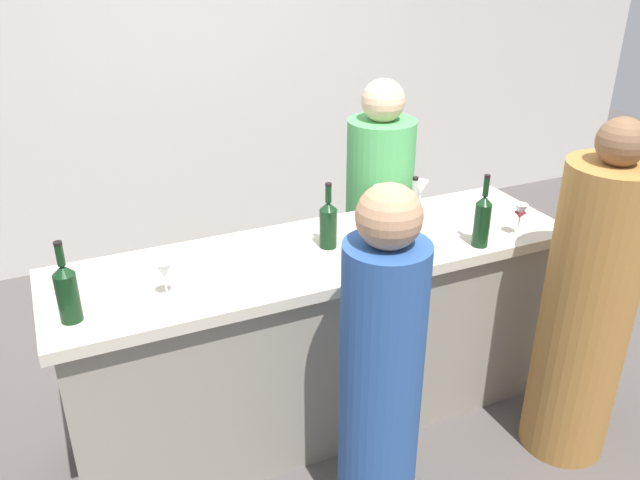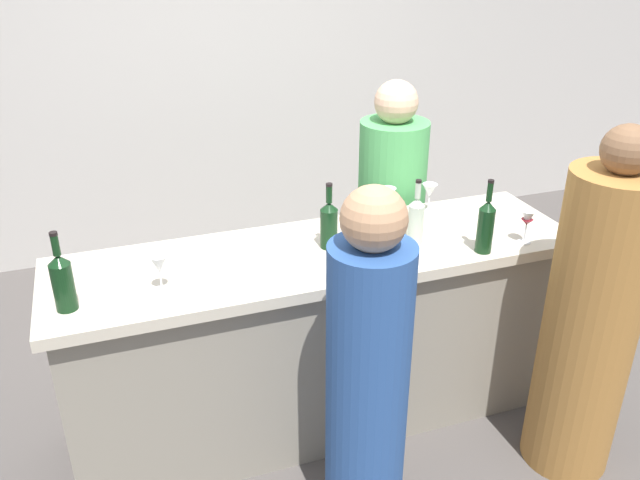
{
  "view_description": "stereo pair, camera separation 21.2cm",
  "coord_description": "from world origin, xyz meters",
  "px_view_note": "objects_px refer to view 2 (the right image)",
  "views": [
    {
      "loc": [
        -1.05,
        -2.34,
        2.22
      ],
      "look_at": [
        0.0,
        0.0,
        0.98
      ],
      "focal_mm": 36.69,
      "sensor_mm": 36.0,
      "label": 1
    },
    {
      "loc": [
        -0.85,
        -2.42,
        2.22
      ],
      "look_at": [
        0.0,
        0.0,
        0.98
      ],
      "focal_mm": 36.69,
      "sensor_mm": 36.0,
      "label": 2
    }
  ],
  "objects_px": {
    "person_left_guest": "(367,383)",
    "person_right_guest": "(390,226)",
    "wine_glass_near_center": "(159,266)",
    "person_center_guest": "(590,323)",
    "wine_glass_near_right": "(388,197)",
    "wine_bottle_second_left_dark_green": "(329,223)",
    "wine_glass_far_left": "(430,191)",
    "wine_glass_near_left": "(527,220)",
    "wine_bottle_center_clear_pale": "(416,219)",
    "wine_bottle_leftmost_dark_green": "(62,281)",
    "wine_bottle_second_right_dark_green": "(486,225)"
  },
  "relations": [
    {
      "from": "person_left_guest",
      "to": "person_right_guest",
      "type": "bearing_deg",
      "value": -39.06
    },
    {
      "from": "wine_glass_near_center",
      "to": "person_center_guest",
      "type": "xyz_separation_m",
      "value": [
        1.67,
        -0.51,
        -0.31
      ]
    },
    {
      "from": "wine_glass_near_right",
      "to": "wine_glass_near_center",
      "type": "bearing_deg",
      "value": -162.92
    },
    {
      "from": "wine_bottle_second_left_dark_green",
      "to": "wine_glass_far_left",
      "type": "relative_size",
      "value": 2.07
    },
    {
      "from": "wine_bottle_second_left_dark_green",
      "to": "person_center_guest",
      "type": "relative_size",
      "value": 0.19
    },
    {
      "from": "wine_glass_near_left",
      "to": "person_left_guest",
      "type": "distance_m",
      "value": 1.08
    },
    {
      "from": "wine_bottle_center_clear_pale",
      "to": "wine_glass_near_right",
      "type": "distance_m",
      "value": 0.28
    },
    {
      "from": "wine_bottle_leftmost_dark_green",
      "to": "wine_bottle_center_clear_pale",
      "type": "relative_size",
      "value": 1.07
    },
    {
      "from": "wine_glass_near_center",
      "to": "wine_bottle_center_clear_pale",
      "type": "bearing_deg",
      "value": 3.17
    },
    {
      "from": "wine_glass_near_left",
      "to": "wine_glass_far_left",
      "type": "distance_m",
      "value": 0.52
    },
    {
      "from": "wine_glass_near_right",
      "to": "wine_bottle_second_left_dark_green",
      "type": "bearing_deg",
      "value": -151.44
    },
    {
      "from": "wine_bottle_leftmost_dark_green",
      "to": "person_center_guest",
      "type": "relative_size",
      "value": 0.2
    },
    {
      "from": "wine_glass_near_right",
      "to": "person_right_guest",
      "type": "xyz_separation_m",
      "value": [
        0.2,
        0.37,
        -0.34
      ]
    },
    {
      "from": "wine_bottle_second_right_dark_green",
      "to": "wine_bottle_center_clear_pale",
      "type": "bearing_deg",
      "value": 141.61
    },
    {
      "from": "wine_bottle_second_right_dark_green",
      "to": "wine_glass_near_right",
      "type": "distance_m",
      "value": 0.53
    },
    {
      "from": "wine_glass_near_center",
      "to": "wine_bottle_second_left_dark_green",
      "type": "bearing_deg",
      "value": 10.61
    },
    {
      "from": "wine_glass_near_left",
      "to": "person_center_guest",
      "type": "bearing_deg",
      "value": -78.85
    },
    {
      "from": "wine_glass_far_left",
      "to": "person_left_guest",
      "type": "bearing_deg",
      "value": -128.44
    },
    {
      "from": "wine_bottle_second_right_dark_green",
      "to": "wine_bottle_leftmost_dark_green",
      "type": "bearing_deg",
      "value": 176.57
    },
    {
      "from": "person_left_guest",
      "to": "person_right_guest",
      "type": "relative_size",
      "value": 0.98
    },
    {
      "from": "wine_glass_near_right",
      "to": "wine_glass_far_left",
      "type": "distance_m",
      "value": 0.23
    },
    {
      "from": "person_right_guest",
      "to": "wine_bottle_leftmost_dark_green",
      "type": "bearing_deg",
      "value": -86.26
    },
    {
      "from": "wine_bottle_leftmost_dark_green",
      "to": "wine_bottle_center_clear_pale",
      "type": "height_order",
      "value": "wine_bottle_leftmost_dark_green"
    },
    {
      "from": "person_left_guest",
      "to": "person_center_guest",
      "type": "xyz_separation_m",
      "value": [
        1.01,
        0.02,
        0.03
      ]
    },
    {
      "from": "person_right_guest",
      "to": "person_left_guest",
      "type": "bearing_deg",
      "value": -48.27
    },
    {
      "from": "wine_glass_near_center",
      "to": "wine_glass_near_right",
      "type": "xyz_separation_m",
      "value": [
        1.13,
        0.35,
        0.0
      ]
    },
    {
      "from": "wine_glass_near_center",
      "to": "person_center_guest",
      "type": "bearing_deg",
      "value": -16.89
    },
    {
      "from": "wine_bottle_second_left_dark_green",
      "to": "wine_glass_far_left",
      "type": "xyz_separation_m",
      "value": [
        0.6,
        0.21,
        -0.01
      ]
    },
    {
      "from": "wine_glass_near_center",
      "to": "wine_bottle_leftmost_dark_green",
      "type": "bearing_deg",
      "value": -176.39
    },
    {
      "from": "wine_bottle_second_left_dark_green",
      "to": "wine_glass_far_left",
      "type": "distance_m",
      "value": 0.64
    },
    {
      "from": "wine_bottle_center_clear_pale",
      "to": "wine_glass_near_left",
      "type": "height_order",
      "value": "wine_bottle_center_clear_pale"
    },
    {
      "from": "wine_bottle_leftmost_dark_green",
      "to": "wine_bottle_center_clear_pale",
      "type": "bearing_deg",
      "value": 3.28
    },
    {
      "from": "wine_bottle_leftmost_dark_green",
      "to": "wine_glass_near_left",
      "type": "height_order",
      "value": "wine_bottle_leftmost_dark_green"
    },
    {
      "from": "wine_bottle_leftmost_dark_green",
      "to": "wine_glass_near_left",
      "type": "bearing_deg",
      "value": -2.58
    },
    {
      "from": "person_center_guest",
      "to": "wine_bottle_leftmost_dark_green",
      "type": "bearing_deg",
      "value": 60.37
    },
    {
      "from": "wine_bottle_leftmost_dark_green",
      "to": "wine_glass_near_left",
      "type": "distance_m",
      "value": 1.95
    },
    {
      "from": "wine_bottle_center_clear_pale",
      "to": "wine_glass_near_center",
      "type": "relative_size",
      "value": 1.98
    },
    {
      "from": "wine_glass_near_left",
      "to": "wine_glass_near_right",
      "type": "xyz_separation_m",
      "value": [
        -0.47,
        0.46,
        -0.0
      ]
    },
    {
      "from": "wine_glass_near_center",
      "to": "person_left_guest",
      "type": "height_order",
      "value": "person_left_guest"
    },
    {
      "from": "wine_bottle_second_left_dark_green",
      "to": "person_left_guest",
      "type": "xyz_separation_m",
      "value": [
        -0.09,
        -0.67,
        -0.35
      ]
    },
    {
      "from": "wine_bottle_second_right_dark_green",
      "to": "wine_glass_far_left",
      "type": "bearing_deg",
      "value": 92.12
    },
    {
      "from": "person_center_guest",
      "to": "person_right_guest",
      "type": "xyz_separation_m",
      "value": [
        -0.35,
        1.22,
        -0.03
      ]
    },
    {
      "from": "wine_bottle_center_clear_pale",
      "to": "person_right_guest",
      "type": "xyz_separation_m",
      "value": [
        0.19,
        0.65,
        -0.35
      ]
    },
    {
      "from": "wine_bottle_center_clear_pale",
      "to": "wine_bottle_second_right_dark_green",
      "type": "distance_m",
      "value": 0.3
    },
    {
      "from": "wine_bottle_center_clear_pale",
      "to": "wine_glass_far_left",
      "type": "relative_size",
      "value": 2.04
    },
    {
      "from": "person_center_guest",
      "to": "wine_glass_near_left",
      "type": "bearing_deg",
      "value": -4.97
    },
    {
      "from": "wine_bottle_leftmost_dark_green",
      "to": "wine_glass_near_center",
      "type": "relative_size",
      "value": 2.11
    },
    {
      "from": "wine_glass_near_right",
      "to": "person_center_guest",
      "type": "distance_m",
      "value": 1.06
    },
    {
      "from": "wine_bottle_second_left_dark_green",
      "to": "wine_glass_near_center",
      "type": "relative_size",
      "value": 2.01
    },
    {
      "from": "wine_glass_near_center",
      "to": "person_left_guest",
      "type": "xyz_separation_m",
      "value": [
        0.66,
        -0.53,
        -0.34
      ]
    }
  ]
}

